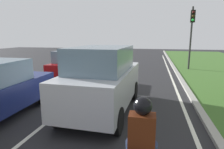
{
  "coord_description": "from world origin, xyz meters",
  "views": [
    {
      "loc": [
        2.45,
        2.34,
        2.62
      ],
      "look_at": [
        0.93,
        9.32,
        1.2
      ],
      "focal_mm": 31.02,
      "sensor_mm": 36.0,
      "label": 1
    }
  ],
  "objects_px": {
    "traffic_light_near_right": "(192,28)",
    "car_suv_ahead": "(103,79)",
    "car_hatchback_far": "(72,65)",
    "rider_person": "(142,131)"
  },
  "relations": [
    {
      "from": "traffic_light_near_right",
      "to": "car_hatchback_far",
      "type": "bearing_deg",
      "value": -146.2
    },
    {
      "from": "rider_person",
      "to": "traffic_light_near_right",
      "type": "relative_size",
      "value": 0.24
    },
    {
      "from": "car_hatchback_far",
      "to": "rider_person",
      "type": "relative_size",
      "value": 3.22
    },
    {
      "from": "car_hatchback_far",
      "to": "traffic_light_near_right",
      "type": "bearing_deg",
      "value": 35.64
    },
    {
      "from": "car_hatchback_far",
      "to": "rider_person",
      "type": "height_order",
      "value": "car_hatchback_far"
    },
    {
      "from": "traffic_light_near_right",
      "to": "rider_person",
      "type": "bearing_deg",
      "value": -102.08
    },
    {
      "from": "car_hatchback_far",
      "to": "rider_person",
      "type": "xyz_separation_m",
      "value": [
        4.76,
        -8.2,
        0.31
      ]
    },
    {
      "from": "car_suv_ahead",
      "to": "rider_person",
      "type": "xyz_separation_m",
      "value": [
        1.57,
        -3.54,
        0.02
      ]
    },
    {
      "from": "traffic_light_near_right",
      "to": "car_suv_ahead",
      "type": "bearing_deg",
      "value": -114.35
    },
    {
      "from": "car_suv_ahead",
      "to": "rider_person",
      "type": "bearing_deg",
      "value": -63.85
    }
  ]
}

